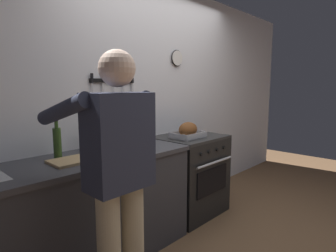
{
  "coord_description": "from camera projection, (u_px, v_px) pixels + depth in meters",
  "views": [
    {
      "loc": [
        -2.18,
        -0.95,
        1.45
      ],
      "look_at": [
        -0.29,
        0.85,
        1.08
      ],
      "focal_mm": 29.65,
      "sensor_mm": 36.0,
      "label": 1
    }
  ],
  "objects": [
    {
      "name": "bottle_hot_sauce",
      "position": [
        125.0,
        139.0,
        2.59
      ],
      "size": [
        0.05,
        0.05,
        0.17
      ],
      "color": "red",
      "rests_on": "counter_block"
    },
    {
      "name": "roasting_pan",
      "position": [
        188.0,
        131.0,
        3.0
      ],
      "size": [
        0.35,
        0.26,
        0.17
      ],
      "color": "#B7B7BC",
      "rests_on": "stove"
    },
    {
      "name": "bottle_wine_red",
      "position": [
        132.0,
        129.0,
        2.8
      ],
      "size": [
        0.08,
        0.08,
        0.31
      ],
      "color": "#47141E",
      "rests_on": "counter_block"
    },
    {
      "name": "person_cook",
      "position": [
        117.0,
        172.0,
        1.65
      ],
      "size": [
        0.51,
        0.63,
        1.66
      ],
      "rotation": [
        0.0,
        0.0,
        1.41
      ],
      "color": "#C6B793",
      "rests_on": "ground"
    },
    {
      "name": "bottle_vinegar",
      "position": [
        91.0,
        139.0,
        2.41
      ],
      "size": [
        0.06,
        0.06,
        0.25
      ],
      "color": "#997F4C",
      "rests_on": "counter_block"
    },
    {
      "name": "bottle_cooking_oil",
      "position": [
        102.0,
        139.0,
        2.4
      ],
      "size": [
        0.07,
        0.07,
        0.24
      ],
      "color": "gold",
      "rests_on": "counter_block"
    },
    {
      "name": "cutting_board",
      "position": [
        75.0,
        160.0,
        2.07
      ],
      "size": [
        0.36,
        0.24,
        0.02
      ],
      "primitive_type": "cube",
      "color": "tan",
      "rests_on": "counter_block"
    },
    {
      "name": "stove",
      "position": [
        190.0,
        174.0,
        3.19
      ],
      "size": [
        0.76,
        0.67,
        0.9
      ],
      "color": "black",
      "rests_on": "ground"
    },
    {
      "name": "bottle_dish_soap",
      "position": [
        119.0,
        136.0,
        2.52
      ],
      "size": [
        0.06,
        0.06,
        0.25
      ],
      "color": "#338CCC",
      "rests_on": "counter_block"
    },
    {
      "name": "bottle_olive_oil",
      "position": [
        57.0,
        142.0,
        2.13
      ],
      "size": [
        0.06,
        0.06,
        0.31
      ],
      "color": "#385623",
      "rests_on": "counter_block"
    },
    {
      "name": "counter_block",
      "position": [
        74.0,
        215.0,
        2.16
      ],
      "size": [
        2.03,
        0.65,
        0.9
      ],
      "color": "#38383D",
      "rests_on": "ground"
    },
    {
      "name": "wall_back",
      "position": [
        154.0,
        100.0,
        3.16
      ],
      "size": [
        6.0,
        0.13,
        2.6
      ],
      "color": "silver",
      "rests_on": "ground"
    }
  ]
}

